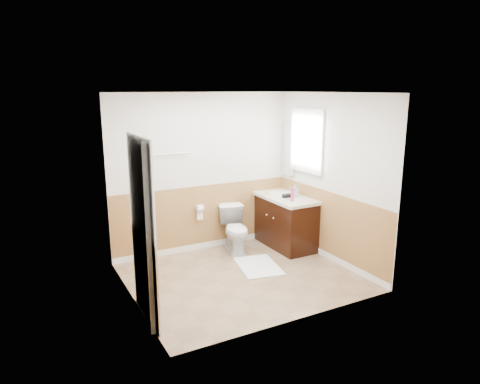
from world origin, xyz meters
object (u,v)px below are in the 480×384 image
toilet (235,230)px  bath_mat (258,266)px  vanity_cabinet (285,223)px  lotion_bottle (292,194)px  soap_dispenser (295,190)px

toilet → bath_mat: bearing=-78.3°
vanity_cabinet → lotion_bottle: 0.65m
toilet → soap_dispenser: 1.15m
vanity_cabinet → lotion_bottle: (-0.10, -0.32, 0.56)m
soap_dispenser → lotion_bottle: bearing=-132.4°
bath_mat → vanity_cabinet: 1.08m
soap_dispenser → toilet: bearing=165.6°
bath_mat → soap_dispenser: 1.43m
lotion_bottle → vanity_cabinet: bearing=72.4°
toilet → vanity_cabinet: size_ratio=0.66×
toilet → soap_dispenser: (0.96, -0.25, 0.59)m
bath_mat → vanity_cabinet: (0.84, 0.55, 0.39)m
vanity_cabinet → soap_dispenser: (0.12, -0.07, 0.55)m
toilet → soap_dispenser: soap_dispenser is taller
bath_mat → soap_dispenser: (0.96, 0.48, 0.94)m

